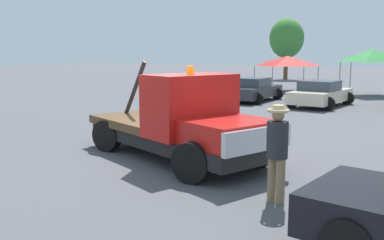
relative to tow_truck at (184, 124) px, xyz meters
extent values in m
plane|color=#545459|center=(-0.33, 0.12, -0.94)|extent=(160.00, 160.00, 0.00)
cube|color=black|center=(-0.33, 0.12, -0.41)|extent=(5.97, 3.75, 0.35)
cube|color=red|center=(1.58, -0.57, 0.04)|extent=(2.11, 2.26, 0.55)
cube|color=silver|center=(2.37, -0.86, 0.01)|extent=(0.78, 1.86, 0.50)
cube|color=red|center=(0.25, -0.09, 0.51)|extent=(1.90, 2.45, 1.50)
cube|color=brown|center=(-1.66, 0.60, -0.13)|extent=(3.39, 2.99, 0.22)
cylinder|color=black|center=(-2.19, 0.80, 0.76)|extent=(1.16, 0.52, 1.63)
cylinder|color=orange|center=(0.25, -0.09, 1.37)|extent=(0.18, 0.18, 0.20)
cylinder|color=black|center=(1.85, 0.41, -0.50)|extent=(0.88, 0.26, 0.88)
cylinder|color=black|center=(1.15, -1.51, -0.50)|extent=(0.88, 0.26, 0.88)
cylinder|color=black|center=(-1.71, 1.71, -0.50)|extent=(0.88, 0.26, 0.88)
cylinder|color=black|center=(-2.41, -0.21, -0.50)|extent=(0.88, 0.26, 0.88)
cylinder|color=#847051|center=(3.19, -1.75, -0.52)|extent=(0.16, 0.16, 0.84)
cylinder|color=#847051|center=(2.99, -1.68, -0.52)|extent=(0.16, 0.16, 0.84)
cylinder|color=#28282D|center=(3.09, -1.72, 0.24)|extent=(0.39, 0.39, 0.67)
sphere|color=#A87A56|center=(3.09, -1.72, 0.69)|extent=(0.23, 0.23, 0.23)
torus|color=tan|center=(3.09, -1.72, 0.77)|extent=(0.40, 0.40, 0.06)
cylinder|color=tan|center=(3.09, -1.72, 0.81)|extent=(0.21, 0.21, 0.10)
cube|color=tan|center=(-7.77, 14.61, -0.40)|extent=(2.72, 5.05, 0.60)
cube|color=#333D47|center=(-7.73, 14.37, 0.15)|extent=(2.02, 2.27, 0.50)
cylinder|color=black|center=(-8.95, 16.06, -0.60)|extent=(0.68, 0.22, 0.68)
cylinder|color=black|center=(-7.14, 16.37, -0.60)|extent=(0.68, 0.22, 0.68)
cylinder|color=black|center=(-8.40, 12.85, -0.60)|extent=(0.68, 0.22, 0.68)
cylinder|color=black|center=(-6.59, 13.16, -0.60)|extent=(0.68, 0.22, 0.68)
cube|color=#2D2D33|center=(-4.05, 13.66, -0.40)|extent=(1.84, 4.46, 0.60)
cube|color=#333D47|center=(-4.05, 13.44, 0.15)|extent=(1.62, 1.87, 0.50)
cylinder|color=black|center=(-4.93, 15.18, -0.60)|extent=(0.68, 0.22, 0.68)
cylinder|color=black|center=(-3.18, 15.18, -0.60)|extent=(0.68, 0.22, 0.68)
cylinder|color=black|center=(-4.93, 12.14, -0.60)|extent=(0.68, 0.22, 0.68)
cylinder|color=black|center=(-3.18, 12.14, -0.60)|extent=(0.68, 0.22, 0.68)
cube|color=beige|center=(-0.12, 13.23, -0.40)|extent=(2.28, 4.67, 0.60)
cube|color=#333D47|center=(-0.14, 13.00, 0.15)|extent=(1.83, 2.03, 0.50)
cylinder|color=black|center=(-0.89, 14.83, -0.60)|extent=(0.68, 0.22, 0.68)
cylinder|color=black|center=(0.91, 14.68, -0.60)|extent=(0.68, 0.22, 0.68)
cylinder|color=black|center=(-1.15, 11.77, -0.60)|extent=(0.68, 0.22, 0.68)
cylinder|color=black|center=(0.66, 11.62, -0.60)|extent=(0.68, 0.22, 0.68)
cylinder|color=#9E9EA3|center=(-6.40, 19.18, -0.03)|extent=(0.07, 0.07, 1.82)
cylinder|color=#9E9EA3|center=(-2.88, 19.18, -0.03)|extent=(0.07, 0.07, 1.82)
cylinder|color=#9E9EA3|center=(-6.40, 22.70, -0.03)|extent=(0.07, 0.07, 1.82)
cylinder|color=#9E9EA3|center=(-2.88, 22.70, -0.03)|extent=(0.07, 0.07, 1.82)
pyramid|color=red|center=(-4.64, 20.94, 1.23)|extent=(3.52, 3.52, 0.71)
cylinder|color=#9E9EA3|center=(-0.53, 19.07, 0.14)|extent=(0.07, 0.07, 2.16)
cylinder|color=#9E9EA3|center=(-0.53, 22.30, 0.14)|extent=(0.07, 0.07, 2.16)
pyramid|color=#287F38|center=(1.09, 20.68, 1.64)|extent=(3.23, 3.23, 0.84)
cylinder|color=brown|center=(-9.53, 34.59, 0.16)|extent=(0.44, 0.44, 2.21)
ellipsoid|color=#387A33|center=(-9.53, 34.59, 3.32)|extent=(3.53, 3.53, 4.10)
camera|label=1|loc=(5.72, -8.90, 1.77)|focal=40.00mm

